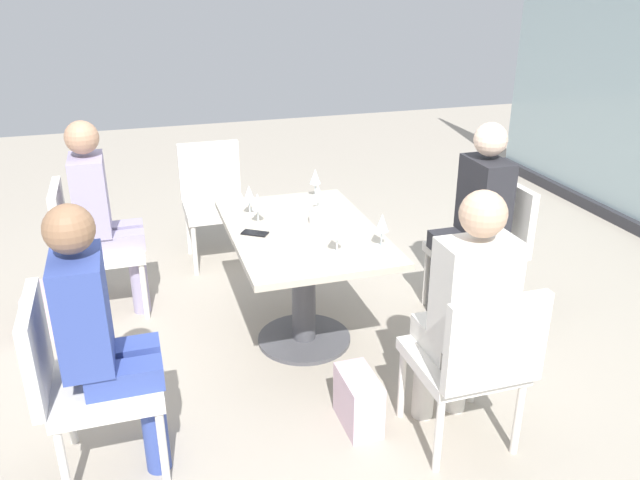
{
  "coord_description": "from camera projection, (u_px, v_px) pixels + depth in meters",
  "views": [
    {
      "loc": [
        3.23,
        -0.89,
        2.1
      ],
      "look_at": [
        0.0,
        0.1,
        0.65
      ],
      "focal_mm": 36.11,
      "sensor_mm": 36.0,
      "label": 1
    }
  ],
  "objects": [
    {
      "name": "wine_glass_0",
      "position": [
        258.0,
        202.0,
        3.64
      ],
      "size": [
        0.07,
        0.07,
        0.18
      ],
      "color": "silver",
      "rests_on": "dining_table_main"
    },
    {
      "name": "wine_glass_5",
      "position": [
        337.0,
        229.0,
        3.27
      ],
      "size": [
        0.07,
        0.07,
        0.18
      ],
      "color": "silver",
      "rests_on": "dining_table_main"
    },
    {
      "name": "wine_glass_1",
      "position": [
        249.0,
        194.0,
        3.77
      ],
      "size": [
        0.07,
        0.07,
        0.18
      ],
      "color": "silver",
      "rests_on": "dining_table_main"
    },
    {
      "name": "chair_front_left",
      "position": [
        89.0,
        241.0,
        4.05
      ],
      "size": [
        0.46,
        0.5,
        0.87
      ],
      "color": "silver",
      "rests_on": "ground_plane"
    },
    {
      "name": "handbag_1",
      "position": [
        358.0,
        400.0,
        3.14
      ],
      "size": [
        0.3,
        0.16,
        0.28
      ],
      "primitive_type": "cube",
      "rotation": [
        0.0,
        0.0,
        0.01
      ],
      "color": "beige",
      "rests_on": "ground_plane"
    },
    {
      "name": "person_near_window",
      "position": [
        474.0,
        214.0,
        3.93
      ],
      "size": [
        0.34,
        0.39,
        1.26
      ],
      "color": "#28282D",
      "rests_on": "ground_plane"
    },
    {
      "name": "wine_glass_3",
      "position": [
        315.0,
        177.0,
        4.07
      ],
      "size": [
        0.07,
        0.07,
        0.18
      ],
      "color": "silver",
      "rests_on": "dining_table_main"
    },
    {
      "name": "wine_glass_2",
      "position": [
        318.0,
        193.0,
        3.79
      ],
      "size": [
        0.07,
        0.07,
        0.18
      ],
      "color": "silver",
      "rests_on": "dining_table_main"
    },
    {
      "name": "ground_plane",
      "position": [
        304.0,
        340.0,
        3.91
      ],
      "size": [
        12.0,
        12.0,
        0.0
      ],
      "primitive_type": "plane",
      "color": "#A89E8E"
    },
    {
      "name": "person_front_right",
      "position": [
        101.0,
        330.0,
        2.68
      ],
      "size": [
        0.34,
        0.39,
        1.26
      ],
      "color": "#384C9E",
      "rests_on": "ground_plane"
    },
    {
      "name": "chair_side_end",
      "position": [
        214.0,
        195.0,
        4.86
      ],
      "size": [
        0.5,
        0.46,
        0.87
      ],
      "color": "silver",
      "rests_on": "ground_plane"
    },
    {
      "name": "person_far_right",
      "position": [
        466.0,
        306.0,
        2.87
      ],
      "size": [
        0.39,
        0.34,
        1.26
      ],
      "color": "silver",
      "rests_on": "ground_plane"
    },
    {
      "name": "person_front_left",
      "position": [
        103.0,
        209.0,
        4.0
      ],
      "size": [
        0.34,
        0.39,
        1.26
      ],
      "color": "#9E93B7",
      "rests_on": "ground_plane"
    },
    {
      "name": "dining_table_main",
      "position": [
        303.0,
        261.0,
        3.7
      ],
      "size": [
        1.22,
        0.81,
        0.73
      ],
      "color": "#BCB29E",
      "rests_on": "ground_plane"
    },
    {
      "name": "coffee_cup",
      "position": [
        316.0,
        216.0,
        3.68
      ],
      "size": [
        0.08,
        0.08,
        0.09
      ],
      "primitive_type": "cylinder",
      "color": "white",
      "rests_on": "dining_table_main"
    },
    {
      "name": "chair_far_right",
      "position": [
        474.0,
        357.0,
        2.85
      ],
      "size": [
        0.5,
        0.46,
        0.87
      ],
      "color": "silver",
      "rests_on": "ground_plane"
    },
    {
      "name": "handbag_0",
      "position": [
        42.0,
        310.0,
        3.97
      ],
      "size": [
        0.32,
        0.19,
        0.28
      ],
      "primitive_type": "cube",
      "rotation": [
        0.0,
        0.0,
        -0.11
      ],
      "color": "beige",
      "rests_on": "ground_plane"
    },
    {
      "name": "chair_front_right",
      "position": [
        81.0,
        375.0,
        2.73
      ],
      "size": [
        0.46,
        0.5,
        0.87
      ],
      "color": "silver",
      "rests_on": "ground_plane"
    },
    {
      "name": "wine_glass_4",
      "position": [
        382.0,
        223.0,
        3.34
      ],
      "size": [
        0.07,
        0.07,
        0.18
      ],
      "color": "silver",
      "rests_on": "dining_table_main"
    },
    {
      "name": "cell_phone_on_table",
      "position": [
        255.0,
        233.0,
        3.55
      ],
      "size": [
        0.14,
        0.16,
        0.01
      ],
      "primitive_type": "cube",
      "rotation": [
        0.0,
        0.0,
        -0.6
      ],
      "color": "black",
      "rests_on": "dining_table_main"
    },
    {
      "name": "chair_near_window",
      "position": [
        487.0,
        242.0,
        4.04
      ],
      "size": [
        0.46,
        0.51,
        0.87
      ],
      "color": "silver",
      "rests_on": "ground_plane"
    }
  ]
}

